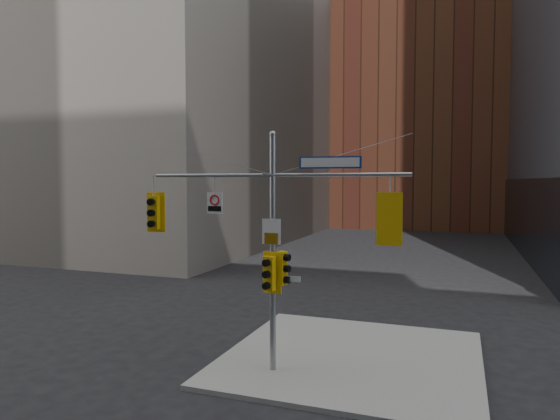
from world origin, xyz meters
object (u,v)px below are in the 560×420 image
Objects in this scene: traffic_light_west_arm at (154,213)px; traffic_light_pole_side at (283,268)px; traffic_light_east_arm at (390,219)px; street_sign_blade at (330,162)px; traffic_light_pole_front at (270,273)px; regulatory_sign_arm at (215,202)px; signal_assembly at (273,228)px.

traffic_light_pole_side is (4.46, -0.01, -1.56)m from traffic_light_west_arm.
traffic_light_east_arm is 2.29m from street_sign_blade.
traffic_light_pole_side is 0.80× the size of traffic_light_pole_front.
traffic_light_east_arm is at bearing -0.61° from regulatory_sign_arm.
traffic_light_east_arm is (3.42, 0.00, 0.38)m from signal_assembly.
regulatory_sign_arm is (2.23, -0.03, 0.37)m from traffic_light_west_arm.
traffic_light_west_arm is (-4.14, 0.01, 0.38)m from signal_assembly.
traffic_light_pole_front is at bearing -89.81° from signal_assembly.
traffic_light_east_arm is at bearing -9.37° from traffic_light_west_arm.
traffic_light_west_arm is 1.05× the size of traffic_light_pole_front.
signal_assembly reaches higher than traffic_light_east_arm.
traffic_light_pole_side is at bearing -5.00° from traffic_light_east_arm.
regulatory_sign_arm is (-1.91, 0.25, 2.05)m from traffic_light_pole_front.
signal_assembly reaches higher than street_sign_blade.
street_sign_blade reaches higher than regulatory_sign_arm.
regulatory_sign_arm is at bearing 101.60° from traffic_light_pole_side.
signal_assembly is at bearing 100.92° from traffic_light_pole_side.
signal_assembly reaches higher than traffic_light_west_arm.
street_sign_blade reaches higher than traffic_light_pole_front.
traffic_light_pole_front is at bearing 140.80° from traffic_light_pole_side.
regulatory_sign_arm is at bearing -4.80° from traffic_light_east_arm.
regulatory_sign_arm is (-5.33, -0.02, 0.37)m from traffic_light_east_arm.
traffic_light_east_arm reaches higher than regulatory_sign_arm.
traffic_light_west_arm is 6.08m from street_sign_blade.
traffic_light_east_arm is (7.57, -0.01, -0.00)m from traffic_light_west_arm.
traffic_light_east_arm is at bearing 13.11° from traffic_light_pole_front.
traffic_light_east_arm is 1.44× the size of traffic_light_pole_side.
traffic_light_pole_front is (-3.42, -0.27, -1.68)m from traffic_light_east_arm.
traffic_light_east_arm is at bearing -78.87° from traffic_light_pole_side.
signal_assembly is at bearing -9.45° from traffic_light_west_arm.
regulatory_sign_arm is at bearing -178.71° from traffic_light_pole_front.
traffic_light_pole_front is at bearing -13.14° from traffic_light_west_arm.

